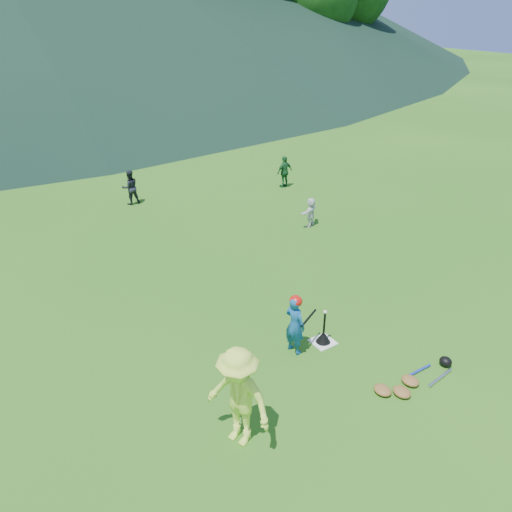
{
  "coord_description": "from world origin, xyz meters",
  "views": [
    {
      "loc": [
        -5.62,
        -6.14,
        6.21
      ],
      "look_at": [
        0.0,
        2.5,
        0.9
      ],
      "focal_mm": 35.0,
      "sensor_mm": 36.0,
      "label": 1
    }
  ],
  "objects_px": {
    "home_plate": "(323,342)",
    "batting_tee": "(323,337)",
    "equipment_pile": "(411,381)",
    "batter_child": "(295,325)",
    "fielder_b": "(130,187)",
    "adult_coach": "(238,398)",
    "fielder_d": "(311,212)",
    "fielder_c": "(285,172)"
  },
  "relations": [
    {
      "from": "fielder_b",
      "to": "fielder_c",
      "type": "distance_m",
      "value": 5.56
    },
    {
      "from": "adult_coach",
      "to": "fielder_c",
      "type": "distance_m",
      "value": 12.06
    },
    {
      "from": "home_plate",
      "to": "batter_child",
      "type": "bearing_deg",
      "value": 171.06
    },
    {
      "from": "equipment_pile",
      "to": "batter_child",
      "type": "bearing_deg",
      "value": 121.97
    },
    {
      "from": "home_plate",
      "to": "fielder_c",
      "type": "xyz_separation_m",
      "value": [
        4.91,
        8.11,
        0.58
      ]
    },
    {
      "from": "adult_coach",
      "to": "fielder_c",
      "type": "height_order",
      "value": "adult_coach"
    },
    {
      "from": "batter_child",
      "to": "fielder_c",
      "type": "height_order",
      "value": "batter_child"
    },
    {
      "from": "equipment_pile",
      "to": "home_plate",
      "type": "bearing_deg",
      "value": 106.44
    },
    {
      "from": "fielder_d",
      "to": "equipment_pile",
      "type": "distance_m",
      "value": 7.23
    },
    {
      "from": "adult_coach",
      "to": "fielder_d",
      "type": "xyz_separation_m",
      "value": [
        6.21,
        6.0,
        -0.42
      ]
    },
    {
      "from": "fielder_d",
      "to": "batting_tee",
      "type": "bearing_deg",
      "value": 31.43
    },
    {
      "from": "fielder_b",
      "to": "equipment_pile",
      "type": "relative_size",
      "value": 0.65
    },
    {
      "from": "batting_tee",
      "to": "fielder_b",
      "type": "bearing_deg",
      "value": 92.79
    },
    {
      "from": "equipment_pile",
      "to": "adult_coach",
      "type": "bearing_deg",
      "value": 169.64
    },
    {
      "from": "home_plate",
      "to": "batting_tee",
      "type": "height_order",
      "value": "batting_tee"
    },
    {
      "from": "fielder_c",
      "to": "equipment_pile",
      "type": "xyz_separation_m",
      "value": [
        -4.37,
        -9.93,
        -0.52
      ]
    },
    {
      "from": "adult_coach",
      "to": "equipment_pile",
      "type": "xyz_separation_m",
      "value": [
        3.28,
        -0.6,
        -0.81
      ]
    },
    {
      "from": "equipment_pile",
      "to": "fielder_d",
      "type": "bearing_deg",
      "value": 66.04
    },
    {
      "from": "batter_child",
      "to": "batting_tee",
      "type": "height_order",
      "value": "batter_child"
    },
    {
      "from": "batter_child",
      "to": "batting_tee",
      "type": "bearing_deg",
      "value": -109.96
    },
    {
      "from": "batter_child",
      "to": "adult_coach",
      "type": "height_order",
      "value": "adult_coach"
    },
    {
      "from": "home_plate",
      "to": "fielder_d",
      "type": "distance_m",
      "value": 5.92
    },
    {
      "from": "adult_coach",
      "to": "home_plate",
      "type": "bearing_deg",
      "value": 91.73
    },
    {
      "from": "fielder_d",
      "to": "batting_tee",
      "type": "height_order",
      "value": "fielder_d"
    },
    {
      "from": "fielder_d",
      "to": "adult_coach",
      "type": "bearing_deg",
      "value": 21.42
    },
    {
      "from": "adult_coach",
      "to": "batting_tee",
      "type": "height_order",
      "value": "adult_coach"
    },
    {
      "from": "fielder_b",
      "to": "fielder_c",
      "type": "xyz_separation_m",
      "value": [
        5.37,
        -1.45,
        -0.0
      ]
    },
    {
      "from": "batter_child",
      "to": "equipment_pile",
      "type": "xyz_separation_m",
      "value": [
        1.2,
        -1.92,
        -0.56
      ]
    },
    {
      "from": "batter_child",
      "to": "fielder_d",
      "type": "xyz_separation_m",
      "value": [
        4.13,
        4.67,
        -0.17
      ]
    },
    {
      "from": "fielder_c",
      "to": "equipment_pile",
      "type": "bearing_deg",
      "value": 59.88
    },
    {
      "from": "batter_child",
      "to": "fielder_c",
      "type": "distance_m",
      "value": 9.75
    },
    {
      "from": "home_plate",
      "to": "fielder_d",
      "type": "relative_size",
      "value": 0.5
    },
    {
      "from": "batting_tee",
      "to": "equipment_pile",
      "type": "bearing_deg",
      "value": -73.56
    },
    {
      "from": "fielder_b",
      "to": "batting_tee",
      "type": "height_order",
      "value": "fielder_b"
    },
    {
      "from": "home_plate",
      "to": "batter_child",
      "type": "distance_m",
      "value": 0.91
    },
    {
      "from": "fielder_d",
      "to": "batting_tee",
      "type": "xyz_separation_m",
      "value": [
        -3.47,
        -4.78,
        -0.32
      ]
    },
    {
      "from": "fielder_c",
      "to": "equipment_pile",
      "type": "distance_m",
      "value": 10.86
    },
    {
      "from": "equipment_pile",
      "to": "fielder_c",
      "type": "bearing_deg",
      "value": 66.24
    },
    {
      "from": "adult_coach",
      "to": "fielder_b",
      "type": "bearing_deg",
      "value": 145.81
    },
    {
      "from": "fielder_b",
      "to": "batting_tee",
      "type": "relative_size",
      "value": 1.73
    },
    {
      "from": "fielder_b",
      "to": "batting_tee",
      "type": "distance_m",
      "value": 9.58
    },
    {
      "from": "fielder_d",
      "to": "home_plate",
      "type": "bearing_deg",
      "value": 31.43
    }
  ]
}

